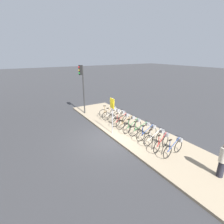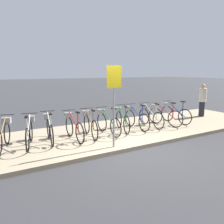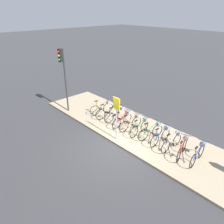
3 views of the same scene
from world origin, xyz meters
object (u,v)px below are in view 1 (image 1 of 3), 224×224
parked_bicycle_4 (128,122)px  parked_bicycle_9 (162,142)px  parked_bicycle_8 (156,137)px  traffic_light (82,80)px  parked_bicycle_0 (110,112)px  parked_bicycle_6 (142,129)px  pedestrian (223,160)px  parked_bicycle_10 (174,147)px  parked_bicycle_1 (113,114)px  parked_bicycle_2 (118,116)px  parked_bicycle_7 (148,132)px  parked_bicycle_3 (122,120)px  sign_post (112,110)px  parked_bicycle_5 (133,125)px

parked_bicycle_4 → parked_bicycle_9: 3.17m
parked_bicycle_8 → traffic_light: traffic_light is taller
parked_bicycle_0 → parked_bicycle_6: 3.87m
parked_bicycle_4 → pedestrian: 6.00m
parked_bicycle_10 → parked_bicycle_6: bearing=178.9°
parked_bicycle_1 → parked_bicycle_10: (5.75, 0.04, 0.00)m
parked_bicycle_1 → parked_bicycle_2: bearing=9.2°
parked_bicycle_2 → parked_bicycle_7: same height
pedestrian → parked_bicycle_10: bearing=-171.9°
parked_bicycle_9 → parked_bicycle_0: bearing=178.4°
parked_bicycle_3 → sign_post: size_ratio=0.68×
parked_bicycle_3 → parked_bicycle_5: (1.24, 0.05, 0.00)m
parked_bicycle_3 → pedestrian: 6.59m
parked_bicycle_4 → traffic_light: bearing=-162.9°
parked_bicycle_1 → parked_bicycle_5: 2.54m
parked_bicycle_2 → parked_bicycle_9: 4.46m
parked_bicycle_9 → parked_bicycle_5: bearing=178.9°
parked_bicycle_5 → parked_bicycle_7: (1.26, 0.09, 0.00)m
parked_bicycle_3 → parked_bicycle_6: 1.91m
parked_bicycle_9 → parked_bicycle_10: bearing=8.6°
parked_bicycle_8 → sign_post: bearing=-150.0°
parked_bicycle_1 → pedestrian: size_ratio=0.98×
parked_bicycle_5 → sign_post: size_ratio=0.68×
parked_bicycle_5 → traffic_light: size_ratio=0.39×
sign_post → parked_bicycle_6: bearing=51.1°
parked_bicycle_3 → parked_bicycle_0: bearing=175.3°
parked_bicycle_2 → parked_bicycle_6: size_ratio=1.02×
parked_bicycle_4 → pedestrian: pedestrian is taller
parked_bicycle_5 → traffic_light: bearing=-165.0°
parked_bicycle_6 → pedestrian: pedestrian is taller
parked_bicycle_2 → parked_bicycle_5: (1.94, -0.11, 0.00)m
parked_bicycle_1 → parked_bicycle_7: bearing=1.2°
parked_bicycle_1 → parked_bicycle_6: same height
parked_bicycle_2 → parked_bicycle_9: bearing=-2.0°
parked_bicycle_0 → parked_bicycle_1: same height
parked_bicycle_2 → traffic_light: traffic_light is taller
parked_bicycle_2 → parked_bicycle_7: 3.21m
traffic_light → parked_bicycle_3: bearing=18.9°
pedestrian → parked_bicycle_5: bearing=-176.1°
parked_bicycle_6 → parked_bicycle_9: (1.85, -0.15, 0.00)m
parked_bicycle_4 → parked_bicycle_7: same height
parked_bicycle_4 → parked_bicycle_7: size_ratio=1.00×
parked_bicycle_2 → parked_bicycle_3: size_ratio=0.99×
parked_bicycle_5 → parked_bicycle_1: bearing=179.7°
parked_bicycle_5 → parked_bicycle_7: bearing=4.2°
parked_bicycle_3 → parked_bicycle_9: same height
parked_bicycle_9 → traffic_light: bearing=-170.2°
parked_bicycle_2 → parked_bicycle_3: same height
parked_bicycle_1 → parked_bicycle_6: 3.21m
parked_bicycle_5 → parked_bicycle_9: bearing=-1.1°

